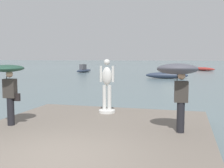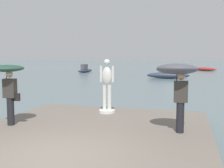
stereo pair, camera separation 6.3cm
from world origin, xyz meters
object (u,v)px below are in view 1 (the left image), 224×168
(boat_near, at_px, (167,74))
(onlooker_left, at_px, (8,77))
(boat_mid, at_px, (84,70))
(onlooker_right, at_px, (178,76))
(boat_rightward, at_px, (203,69))
(statue_white_figure, at_px, (107,88))

(boat_near, bearing_deg, onlooker_left, -96.99)
(onlooker_left, bearing_deg, boat_mid, 107.67)
(onlooker_right, distance_m, boat_mid, 40.06)
(boat_near, bearing_deg, boat_mid, 145.14)
(boat_near, relative_size, boat_rightward, 1.04)
(onlooker_left, height_order, boat_rightward, onlooker_left)
(boat_mid, bearing_deg, onlooker_right, -64.97)
(onlooker_left, xyz_separation_m, boat_rightward, (8.59, 48.47, -1.61))
(statue_white_figure, height_order, onlooker_left, statue_white_figure)
(onlooker_left, distance_m, boat_rightward, 49.26)
(onlooker_left, xyz_separation_m, boat_near, (3.24, 26.39, -1.38))
(onlooker_left, height_order, boat_near, onlooker_left)
(boat_rightward, bearing_deg, onlooker_right, -94.05)
(onlooker_left, height_order, boat_mid, onlooker_left)
(boat_near, distance_m, boat_mid, 18.23)
(onlooker_right, bearing_deg, boat_near, 94.36)
(onlooker_right, bearing_deg, boat_rightward, 85.95)
(onlooker_right, bearing_deg, statue_white_figure, 142.09)
(onlooker_right, xyz_separation_m, boat_mid, (-16.93, 36.27, -1.58))
(boat_near, xyz_separation_m, boat_mid, (-14.96, 10.42, -0.11))
(onlooker_right, height_order, boat_mid, onlooker_right)
(statue_white_figure, bearing_deg, boat_mid, 112.59)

